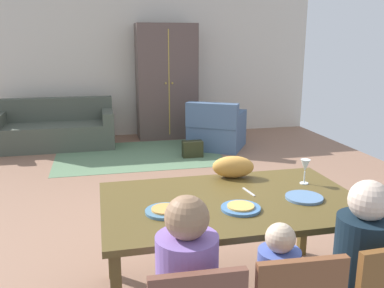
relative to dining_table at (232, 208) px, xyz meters
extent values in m
cube|color=#8B644F|center=(0.00, 2.16, -0.70)|extent=(6.77, 6.77, 0.02)
cube|color=beige|center=(0.00, 5.59, 0.66)|extent=(6.77, 0.10, 2.70)
cube|color=#52411C|center=(0.00, 0.00, 0.05)|extent=(1.72, 1.07, 0.04)
cube|color=#52411C|center=(0.80, -0.48, -0.33)|extent=(0.06, 0.06, 0.72)
cube|color=#52411C|center=(-0.80, 0.48, -0.33)|extent=(0.06, 0.06, 0.72)
cube|color=#52411C|center=(0.80, 0.48, -0.33)|extent=(0.06, 0.06, 0.72)
cylinder|color=teal|center=(-0.47, -0.12, 0.08)|extent=(0.25, 0.25, 0.02)
cylinder|color=gold|center=(-0.47, -0.12, 0.09)|extent=(0.17, 0.17, 0.01)
cylinder|color=teal|center=(0.00, -0.18, 0.08)|extent=(0.25, 0.25, 0.02)
cylinder|color=#DEA850|center=(0.00, -0.18, 0.09)|extent=(0.17, 0.17, 0.01)
cylinder|color=#577AA5|center=(0.47, -0.10, 0.08)|extent=(0.25, 0.25, 0.02)
cylinder|color=silver|center=(0.62, 0.18, 0.07)|extent=(0.06, 0.06, 0.01)
cylinder|color=silver|center=(0.62, 0.18, 0.12)|extent=(0.01, 0.01, 0.09)
cone|color=silver|center=(0.62, 0.18, 0.21)|extent=(0.07, 0.07, 0.09)
cube|color=silver|center=(-0.26, -0.05, 0.07)|extent=(0.05, 0.15, 0.01)
cube|color=silver|center=(0.16, 0.10, 0.07)|extent=(0.04, 0.17, 0.01)
cylinder|color=#8663B6|center=(-0.47, -0.76, -0.01)|extent=(0.30, 0.30, 0.46)
sphere|color=#946E50|center=(-0.47, -0.76, 0.31)|extent=(0.21, 0.21, 0.21)
cylinder|color=#475BAE|center=(0.00, -0.76, -0.08)|extent=(0.22, 0.22, 0.33)
sphere|color=beige|center=(0.00, -0.76, 0.16)|extent=(0.15, 0.15, 0.15)
cylinder|color=#12212E|center=(0.47, -0.76, -0.01)|extent=(0.30, 0.30, 0.46)
sphere|color=beige|center=(0.47, -0.76, 0.31)|extent=(0.21, 0.21, 0.21)
ellipsoid|color=gold|center=(0.15, 0.44, 0.15)|extent=(0.35, 0.22, 0.17)
cube|color=#5B7B59|center=(-0.25, 3.99, -0.69)|extent=(2.60, 1.80, 0.01)
cube|color=#474E42|center=(-1.58, 4.79, -0.48)|extent=(1.96, 0.84, 0.42)
cube|color=#474E42|center=(-1.58, 5.13, -0.07)|extent=(1.96, 0.20, 0.40)
cube|color=#474E42|center=(-0.69, 4.79, -0.17)|extent=(0.18, 0.84, 0.20)
cube|color=#455D7E|center=(1.13, 4.19, -0.48)|extent=(1.16, 1.16, 0.42)
cube|color=#455D7E|center=(0.95, 3.90, -0.07)|extent=(0.83, 0.61, 0.40)
cube|color=#455D7E|center=(1.41, 4.02, -0.17)|extent=(0.59, 0.81, 0.20)
cube|color=#455D7E|center=(0.84, 4.37, -0.17)|extent=(0.59, 0.81, 0.20)
cube|color=brown|center=(0.42, 5.20, 0.36)|extent=(1.10, 0.56, 2.10)
cube|color=gold|center=(0.42, 4.92, 0.36)|extent=(0.02, 0.01, 1.89)
sphere|color=gold|center=(0.36, 4.91, 0.36)|extent=(0.04, 0.04, 0.04)
sphere|color=gold|center=(0.48, 4.91, 0.36)|extent=(0.04, 0.04, 0.04)
cube|color=#292A17|center=(0.58, 3.69, -0.56)|extent=(0.32, 0.16, 0.26)
camera|label=1|loc=(-0.84, -2.47, 1.10)|focal=38.72mm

